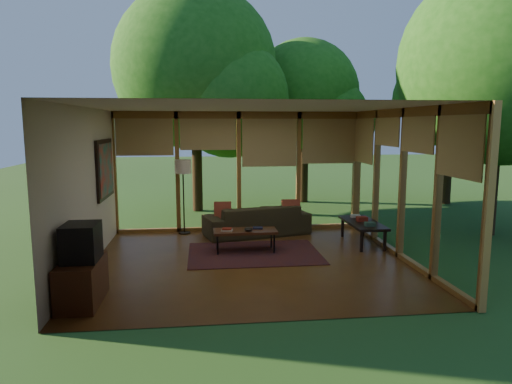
{
  "coord_description": "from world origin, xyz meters",
  "views": [
    {
      "loc": [
        -0.81,
        -7.76,
        2.41
      ],
      "look_at": [
        0.18,
        0.7,
        1.15
      ],
      "focal_mm": 32.0,
      "sensor_mm": 36.0,
      "label": 1
    }
  ],
  "objects": [
    {
      "name": "window_wall_back",
      "position": [
        0.0,
        2.5,
        1.35
      ],
      "size": [
        5.5,
        0.12,
        2.7
      ],
      "primitive_type": "cube",
      "color": "olive",
      "rests_on": "ground"
    },
    {
      "name": "console_book_c",
      "position": [
        2.4,
        1.44,
        0.48
      ],
      "size": [
        0.22,
        0.18,
        0.05
      ],
      "primitive_type": "cube",
      "rotation": [
        0.0,
        0.0,
        -0.17
      ],
      "color": "beige",
      "rests_on": "side_console"
    },
    {
      "name": "side_console",
      "position": [
        2.4,
        0.99,
        0.41
      ],
      "size": [
        0.6,
        1.4,
        0.46
      ],
      "color": "black",
      "rests_on": "floor"
    },
    {
      "name": "tree_far",
      "position": [
        6.3,
        5.36,
        3.13
      ],
      "size": [
        2.86,
        2.86,
        4.57
      ],
      "color": "#312212",
      "rests_on": "ground"
    },
    {
      "name": "console_book_a",
      "position": [
        2.4,
        0.59,
        0.49
      ],
      "size": [
        0.22,
        0.17,
        0.07
      ],
      "primitive_type": "cube",
      "rotation": [
        0.0,
        0.0,
        -0.12
      ],
      "color": "#305442",
      "rests_on": "side_console"
    },
    {
      "name": "floor",
      "position": [
        0.0,
        0.0,
        0.0
      ],
      "size": [
        5.5,
        5.5,
        0.0
      ],
      "primitive_type": "plane",
      "color": "brown",
      "rests_on": "ground"
    },
    {
      "name": "coffee_table",
      "position": [
        -0.03,
        0.67,
        0.39
      ],
      "size": [
        1.2,
        0.5,
        0.43
      ],
      "color": "#4C2614",
      "rests_on": "floor"
    },
    {
      "name": "sofa",
      "position": [
        0.35,
        2.0,
        0.33
      ],
      "size": [
        2.42,
        1.43,
        0.66
      ],
      "primitive_type": "imported",
      "rotation": [
        0.0,
        0.0,
        3.39
      ],
      "color": "#352E1A",
      "rests_on": "floor"
    },
    {
      "name": "ct_bowl",
      "position": [
        0.02,
        0.57,
        0.46
      ],
      "size": [
        0.16,
        0.16,
        0.07
      ],
      "primitive_type": "ellipsoid",
      "color": "black",
      "rests_on": "coffee_table"
    },
    {
      "name": "floor_lamp",
      "position": [
        -1.25,
        2.3,
        1.41
      ],
      "size": [
        0.36,
        0.36,
        1.65
      ],
      "color": "black",
      "rests_on": "floor"
    },
    {
      "name": "wall_painting",
      "position": [
        -2.71,
        1.4,
        1.55
      ],
      "size": [
        0.06,
        1.35,
        1.15
      ],
      "color": "black",
      "rests_on": "wall_left"
    },
    {
      "name": "pillow_right",
      "position": [
        1.1,
        1.95,
        0.58
      ],
      "size": [
        0.39,
        0.21,
        0.41
      ],
      "primitive_type": "cube",
      "rotation": [
        -0.21,
        0.0,
        0.0
      ],
      "color": "maroon",
      "rests_on": "sofa"
    },
    {
      "name": "window_wall_right",
      "position": [
        2.75,
        0.0,
        1.35
      ],
      "size": [
        0.12,
        5.0,
        2.7
      ],
      "primitive_type": "cube",
      "color": "olive",
      "rests_on": "ground"
    },
    {
      "name": "tree_ne",
      "position": [
        2.33,
        6.28,
        3.32
      ],
      "size": [
        3.35,
        3.35,
        5.01
      ],
      "color": "#312212",
      "rests_on": "ground"
    },
    {
      "name": "television",
      "position": [
        -2.45,
        -1.59,
        0.85
      ],
      "size": [
        0.45,
        0.55,
        0.5
      ],
      "primitive_type": "cube",
      "color": "black",
      "rests_on": "media_cabinet"
    },
    {
      "name": "ceiling",
      "position": [
        0.0,
        0.0,
        2.7
      ],
      "size": [
        5.5,
        5.5,
        0.0
      ],
      "primitive_type": "plane",
      "rotation": [
        3.14,
        0.0,
        0.0
      ],
      "color": "white",
      "rests_on": "ground"
    },
    {
      "name": "tree_nw",
      "position": [
        -0.97,
        5.11,
        3.93
      ],
      "size": [
        4.45,
        4.45,
        6.16
      ],
      "color": "#312212",
      "rests_on": "ground"
    },
    {
      "name": "pillow_left",
      "position": [
        -0.4,
        1.95,
        0.57
      ],
      "size": [
        0.37,
        0.2,
        0.39
      ],
      "primitive_type": "cube",
      "rotation": [
        -0.21,
        0.0,
        0.0
      ],
      "color": "maroon",
      "rests_on": "sofa"
    },
    {
      "name": "wall_left",
      "position": [
        -2.75,
        0.0,
        1.35
      ],
      "size": [
        0.04,
        5.0,
        2.7
      ],
      "primitive_type": "cube",
      "color": "beige",
      "rests_on": "ground"
    },
    {
      "name": "wall_front",
      "position": [
        0.0,
        -2.5,
        1.35
      ],
      "size": [
        5.5,
        0.04,
        2.7
      ],
      "primitive_type": "cube",
      "color": "beige",
      "rests_on": "ground"
    },
    {
      "name": "ct_book_side",
      "position": [
        0.22,
        0.75,
        0.44
      ],
      "size": [
        0.21,
        0.17,
        0.03
      ],
      "primitive_type": "cube",
      "rotation": [
        0.0,
        0.0,
        -0.15
      ],
      "color": "#161B33",
      "rests_on": "coffee_table"
    },
    {
      "name": "ct_book_lower",
      "position": [
        -0.38,
        0.62,
        0.44
      ],
      "size": [
        0.23,
        0.2,
        0.03
      ],
      "primitive_type": "cube",
      "rotation": [
        0.0,
        0.0,
        -0.26
      ],
      "color": "beige",
      "rests_on": "coffee_table"
    },
    {
      "name": "console_book_b",
      "position": [
        2.4,
        1.04,
        0.5
      ],
      "size": [
        0.21,
        0.15,
        0.09
      ],
      "primitive_type": "cube",
      "rotation": [
        0.0,
        0.0,
        0.03
      ],
      "color": "maroon",
      "rests_on": "side_console"
    },
    {
      "name": "media_cabinet",
      "position": [
        -2.47,
        -1.59,
        0.3
      ],
      "size": [
        0.5,
        1.0,
        0.6
      ],
      "primitive_type": "cube",
      "color": "#4C2614",
      "rests_on": "floor"
    },
    {
      "name": "tree_se",
      "position": [
        5.45,
        1.45,
        3.65
      ],
      "size": [
        4.26,
        4.26,
        5.78
      ],
      "color": "#312212",
      "rests_on": "ground"
    },
    {
      "name": "ct_book_upper",
      "position": [
        -0.38,
        0.62,
        0.47
      ],
      "size": [
        0.19,
        0.15,
        0.03
      ],
      "primitive_type": "cube",
      "rotation": [
        0.0,
        0.0,
        -0.15
      ],
      "color": "maroon",
      "rests_on": "coffee_table"
    },
    {
      "name": "exterior_lawn",
      "position": [
        8.0,
        8.0,
        -0.01
      ],
      "size": [
        40.0,
        40.0,
        0.0
      ],
      "primitive_type": "plane",
      "color": "#28541F",
      "rests_on": "ground"
    },
    {
      "name": "rug",
      "position": [
        0.12,
        0.52,
        0.01
      ],
      "size": [
        2.45,
        1.74,
        0.01
      ],
      "primitive_type": "cube",
      "color": "maroon",
      "rests_on": "floor"
    }
  ]
}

